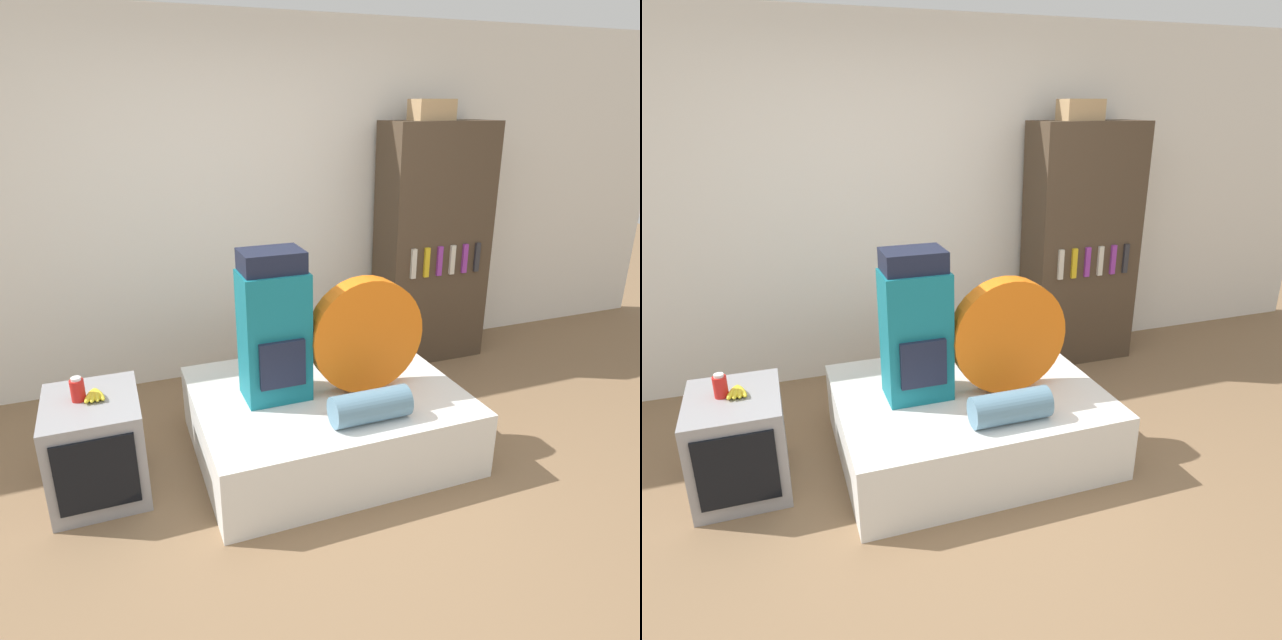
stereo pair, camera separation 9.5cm
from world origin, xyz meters
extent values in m
plane|color=#846647|center=(0.00, 0.00, 0.00)|extent=(16.00, 16.00, 0.00)
cube|color=white|center=(0.00, 2.09, 1.30)|extent=(8.00, 0.05, 2.60)
cube|color=white|center=(0.15, 0.76, 0.20)|extent=(1.54, 1.24, 0.40)
cube|color=#14707F|center=(-0.15, 0.80, 0.78)|extent=(0.37, 0.27, 0.75)
cube|color=#191E33|center=(-0.15, 0.81, 1.21)|extent=(0.34, 0.25, 0.12)
cube|color=#191E33|center=(-0.15, 0.64, 0.66)|extent=(0.26, 0.03, 0.27)
cylinder|color=orange|center=(0.37, 0.70, 0.74)|extent=(0.69, 0.13, 0.69)
cylinder|color=#5B849E|center=(0.24, 0.34, 0.49)|extent=(0.43, 0.17, 0.17)
cube|color=#939399|center=(-1.16, 0.82, 0.28)|extent=(0.49, 0.58, 0.55)
cube|color=black|center=(-1.16, 0.52, 0.29)|extent=(0.39, 0.02, 0.40)
cylinder|color=red|center=(-1.21, 0.84, 0.61)|extent=(0.07, 0.07, 0.12)
cylinder|color=white|center=(-1.21, 0.84, 0.68)|extent=(0.05, 0.05, 0.02)
ellipsoid|color=yellow|center=(-1.15, 0.83, 0.57)|extent=(0.08, 0.16, 0.03)
ellipsoid|color=yellow|center=(-1.14, 0.83, 0.57)|extent=(0.05, 0.16, 0.03)
ellipsoid|color=yellow|center=(-1.12, 0.83, 0.57)|extent=(0.05, 0.16, 0.03)
ellipsoid|color=yellow|center=(-1.11, 0.83, 0.57)|extent=(0.08, 0.16, 0.03)
cube|color=#473828|center=(1.47, 1.80, 0.94)|extent=(0.86, 0.41, 1.89)
cube|color=beige|center=(1.19, 1.58, 0.87)|extent=(0.04, 0.02, 0.23)
cube|color=gold|center=(1.30, 1.58, 0.87)|extent=(0.04, 0.02, 0.23)
cube|color=purple|center=(1.42, 1.58, 0.87)|extent=(0.04, 0.02, 0.23)
cube|color=beige|center=(1.53, 1.58, 0.87)|extent=(0.04, 0.02, 0.23)
cube|color=purple|center=(1.64, 1.58, 0.87)|extent=(0.04, 0.02, 0.23)
cube|color=#2D2D33|center=(1.76, 1.58, 0.87)|extent=(0.04, 0.02, 0.23)
cube|color=tan|center=(1.37, 1.77, 1.96)|extent=(0.30, 0.20, 0.15)
camera|label=1|loc=(-0.97, -2.07, 2.00)|focal=32.00mm
camera|label=2|loc=(-0.88, -2.10, 2.00)|focal=32.00mm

